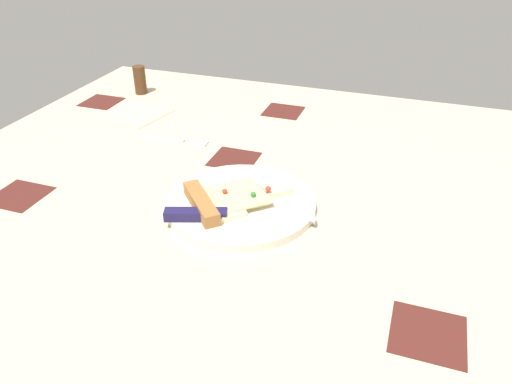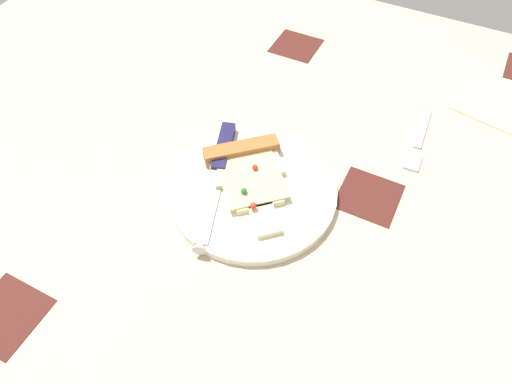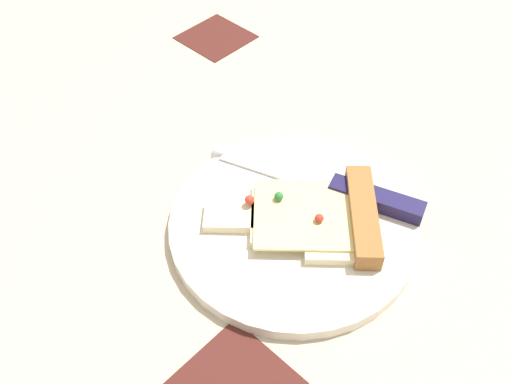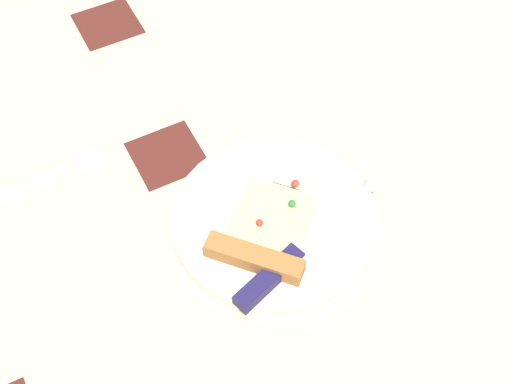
{
  "view_description": "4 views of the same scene",
  "coord_description": "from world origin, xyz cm",
  "px_view_note": "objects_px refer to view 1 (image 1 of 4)",
  "views": [
    {
      "loc": [
        -19.46,
        59.88,
        46.18
      ],
      "look_at": [
        4.12,
        -7.6,
        2.92
      ],
      "focal_mm": 34.85,
      "sensor_mm": 36.0,
      "label": 1
    },
    {
      "loc": [
        -31.69,
        -26.43,
        55.34
      ],
      "look_at": [
        5.02,
        -7.94,
        2.86
      ],
      "focal_mm": 31.95,
      "sensor_mm": 36.0,
      "label": 2
    },
    {
      "loc": [
        29.64,
        -36.46,
        47.31
      ],
      "look_at": [
        2.54,
        -8.01,
        3.91
      ],
      "focal_mm": 40.5,
      "sensor_mm": 36.0,
      "label": 3
    },
    {
      "loc": [
        31.66,
        37.02,
        78.3
      ],
      "look_at": [
        7.23,
        -10.13,
        2.85
      ],
      "focal_mm": 52.0,
      "sensor_mm": 36.0,
      "label": 4
    }
  ],
  "objects_px": {
    "pizza_slice": "(226,199)",
    "plate": "(241,203)",
    "napkin": "(137,114)",
    "fork": "(178,139)",
    "pepper_shaker": "(140,80)",
    "knife": "(224,216)"
  },
  "relations": [
    {
      "from": "pizza_slice",
      "to": "plate",
      "type": "bearing_deg",
      "value": 90.2
    },
    {
      "from": "napkin",
      "to": "fork",
      "type": "bearing_deg",
      "value": 147.45
    },
    {
      "from": "pepper_shaker",
      "to": "fork",
      "type": "bearing_deg",
      "value": 133.99
    },
    {
      "from": "fork",
      "to": "knife",
      "type": "bearing_deg",
      "value": 36.51
    },
    {
      "from": "pizza_slice",
      "to": "pepper_shaker",
      "type": "height_order",
      "value": "pepper_shaker"
    },
    {
      "from": "plate",
      "to": "knife",
      "type": "relative_size",
      "value": 1.09
    },
    {
      "from": "plate",
      "to": "pizza_slice",
      "type": "xyz_separation_m",
      "value": [
        0.02,
        0.02,
        0.01
      ]
    },
    {
      "from": "napkin",
      "to": "knife",
      "type": "bearing_deg",
      "value": 136.1
    },
    {
      "from": "knife",
      "to": "fork",
      "type": "relative_size",
      "value": 1.52
    },
    {
      "from": "plate",
      "to": "fork",
      "type": "xyz_separation_m",
      "value": [
        0.22,
        -0.2,
        -0.0
      ]
    },
    {
      "from": "knife",
      "to": "napkin",
      "type": "relative_size",
      "value": 1.8
    },
    {
      "from": "pepper_shaker",
      "to": "knife",
      "type": "bearing_deg",
      "value": 131.82
    },
    {
      "from": "pepper_shaker",
      "to": "pizza_slice",
      "type": "bearing_deg",
      "value": 133.52
    },
    {
      "from": "pepper_shaker",
      "to": "fork",
      "type": "xyz_separation_m",
      "value": [
        -0.23,
        0.24,
        -0.03
      ]
    },
    {
      "from": "pizza_slice",
      "to": "pepper_shaker",
      "type": "xyz_separation_m",
      "value": [
        0.43,
        -0.45,
        0.01
      ]
    },
    {
      "from": "pizza_slice",
      "to": "fork",
      "type": "relative_size",
      "value": 1.18
    },
    {
      "from": "napkin",
      "to": "plate",
      "type": "bearing_deg",
      "value": 141.71
    },
    {
      "from": "plate",
      "to": "fork",
      "type": "height_order",
      "value": "plate"
    },
    {
      "from": "pizza_slice",
      "to": "knife",
      "type": "bearing_deg",
      "value": -23.77
    },
    {
      "from": "pizza_slice",
      "to": "knife",
      "type": "xyz_separation_m",
      "value": [
        -0.01,
        0.04,
        -0.0
      ]
    },
    {
      "from": "pizza_slice",
      "to": "fork",
      "type": "distance_m",
      "value": 0.3
    },
    {
      "from": "plate",
      "to": "napkin",
      "type": "distance_m",
      "value": 0.49
    }
  ]
}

